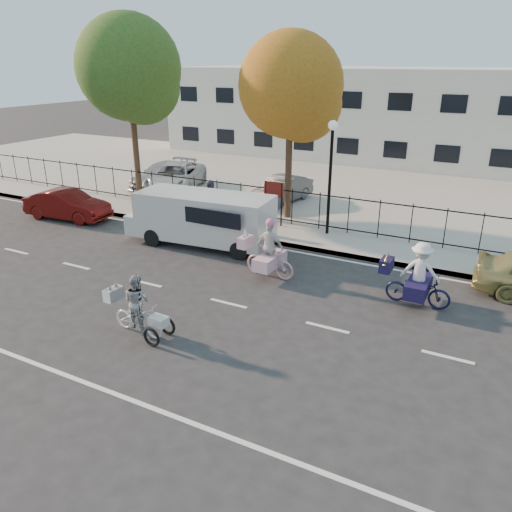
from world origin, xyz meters
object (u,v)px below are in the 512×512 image
Objects in this scene: unicorn_bike at (269,256)px; white_van at (202,217)px; bull_bike at (418,280)px; lot_car_b at (175,177)px; lot_car_c at (281,190)px; red_sedan at (67,205)px; zebra_trike at (138,311)px; lot_car_a at (163,175)px; lamppost at (331,158)px; pedestrian at (211,203)px.

unicorn_bike is 0.35× the size of white_van.
white_van is at bearing 80.53° from bull_bike.
lot_car_c is at bearing -14.82° from lot_car_b.
white_van is 7.04m from red_sedan.
bull_bike is at bearing -47.05° from lot_car_b.
zebra_trike is at bearing 129.68° from bull_bike.
red_sedan is at bearing -91.57° from lot_car_a.
unicorn_bike reaches higher than zebra_trike.
lot_car_b is (-9.06, 7.41, 0.12)m from unicorn_bike.
white_van is 8.08m from lot_car_b.
unicorn_bike is at bearing -12.31° from zebra_trike.
zebra_trike is 0.38× the size of lot_car_b.
red_sedan is 6.06m from lot_car_b.
white_van is 1.32× the size of lot_car_a.
zebra_trike is 0.95× the size of bull_bike.
lamppost is 2.20× the size of unicorn_bike.
bull_bike is 9.33m from pedestrian.
red_sedan is (-10.54, 1.54, -0.09)m from unicorn_bike.
unicorn_bike is 5.32m from pedestrian.
lot_car_c is at bearing -127.25° from pedestrian.
lamppost is at bearing -6.66° from zebra_trike.
pedestrian reaches higher than zebra_trike.
bull_bike reaches higher than lot_car_a.
unicorn_bike reaches higher than red_sedan.
pedestrian is (6.32, 1.68, 0.48)m from red_sedan.
lot_car_a is at bearing -62.44° from pedestrian.
lamppost is 2.16× the size of bull_bike.
unicorn_bike reaches higher than lot_car_b.
lot_car_a reaches higher than red_sedan.
unicorn_bike is at bearing -58.41° from lot_car_b.
lot_car_c is (5.86, 0.44, -0.08)m from lot_car_b.
lamppost is at bearing -36.14° from lot_car_b.
lot_car_b is (-13.65, 7.23, 0.09)m from bull_bike.
bull_bike is at bearing -46.82° from zebra_trike.
zebra_trike is 15.35m from lot_car_a.
lot_car_c is (0.32, 6.31, -0.33)m from white_van.
lamppost is at bearing -15.56° from lot_car_a.
lot_car_b is at bearing -165.21° from lot_car_c.
lamppost is 1.17× the size of lot_car_c.
lamppost is 2.28× the size of zebra_trike.
white_van is at bearing -41.52° from lot_car_a.
zebra_trike is at bearing -130.26° from red_sedan.
lamppost reaches higher than lot_car_c.
pedestrian is 4.76m from lot_car_c.
red_sedan is at bearing -164.57° from lamppost.
lamppost reaches higher than red_sedan.
bull_bike is 10.94m from lot_car_c.
unicorn_bike is (-0.33, -4.54, -2.38)m from lamppost.
lot_car_b is at bearing 163.00° from lamppost.
zebra_trike is at bearing -71.15° from lot_car_c.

